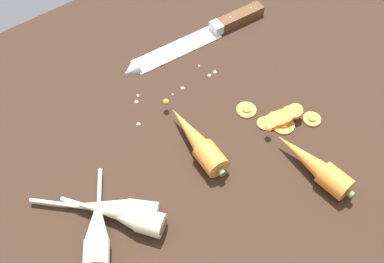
{
  "coord_description": "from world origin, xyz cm",
  "views": [
    {
      "loc": [
        -28.51,
        -39.33,
        68.01
      ],
      "look_at": [
        0.0,
        -2.0,
        1.5
      ],
      "focal_mm": 42.45,
      "sensor_mm": 36.0,
      "label": 1
    }
  ],
  "objects_px": {
    "chefs_knife": "(194,40)",
    "carrot_slice_stray_mid": "(312,119)",
    "carrot_slice_stack": "(280,118)",
    "parsnip_front": "(97,231)",
    "parsnip_mid_left": "(129,216)",
    "parsnip_mid_right": "(115,209)",
    "carrot_slice_stray_far": "(283,124)",
    "whole_carrot": "(197,141)",
    "carrot_slice_stray_near": "(246,109)",
    "whole_carrot_second": "(314,165)"
  },
  "relations": [
    {
      "from": "chefs_knife",
      "to": "carrot_slice_stray_mid",
      "type": "distance_m",
      "value": 0.3
    },
    {
      "from": "carrot_slice_stack",
      "to": "parsnip_front",
      "type": "bearing_deg",
      "value": 178.82
    },
    {
      "from": "carrot_slice_stack",
      "to": "carrot_slice_stray_mid",
      "type": "relative_size",
      "value": 2.48
    },
    {
      "from": "parsnip_mid_left",
      "to": "carrot_slice_stack",
      "type": "height_order",
      "value": "parsnip_mid_left"
    },
    {
      "from": "chefs_knife",
      "to": "parsnip_mid_right",
      "type": "height_order",
      "value": "parsnip_mid_right"
    },
    {
      "from": "parsnip_front",
      "to": "parsnip_mid_left",
      "type": "height_order",
      "value": "same"
    },
    {
      "from": "carrot_slice_stray_far",
      "to": "carrot_slice_stack",
      "type": "bearing_deg",
      "value": 80.83
    },
    {
      "from": "whole_carrot",
      "to": "carrot_slice_stack",
      "type": "height_order",
      "value": "whole_carrot"
    },
    {
      "from": "chefs_knife",
      "to": "carrot_slice_stray_near",
      "type": "bearing_deg",
      "value": -99.32
    },
    {
      "from": "parsnip_mid_left",
      "to": "whole_carrot_second",
      "type": "bearing_deg",
      "value": -20.41
    },
    {
      "from": "parsnip_mid_left",
      "to": "carrot_slice_stack",
      "type": "bearing_deg",
      "value": 0.19
    },
    {
      "from": "whole_carrot",
      "to": "parsnip_mid_left",
      "type": "xyz_separation_m",
      "value": [
        -0.17,
        -0.05,
        -0.0
      ]
    },
    {
      "from": "whole_carrot_second",
      "to": "parsnip_front",
      "type": "xyz_separation_m",
      "value": [
        -0.35,
        0.12,
        -0.0
      ]
    },
    {
      "from": "chefs_knife",
      "to": "whole_carrot_second",
      "type": "distance_m",
      "value": 0.38
    },
    {
      "from": "whole_carrot",
      "to": "carrot_slice_stray_mid",
      "type": "distance_m",
      "value": 0.22
    },
    {
      "from": "parsnip_mid_left",
      "to": "carrot_slice_stray_far",
      "type": "distance_m",
      "value": 0.33
    },
    {
      "from": "whole_carrot_second",
      "to": "carrot_slice_stray_near",
      "type": "height_order",
      "value": "whole_carrot_second"
    },
    {
      "from": "whole_carrot",
      "to": "carrot_slice_stack",
      "type": "xyz_separation_m",
      "value": [
        0.16,
        -0.05,
        -0.01
      ]
    },
    {
      "from": "carrot_slice_stray_mid",
      "to": "whole_carrot",
      "type": "bearing_deg",
      "value": 158.66
    },
    {
      "from": "parsnip_mid_right",
      "to": "whole_carrot_second",
      "type": "bearing_deg",
      "value": -23.45
    },
    {
      "from": "whole_carrot_second",
      "to": "carrot_slice_stray_far",
      "type": "distance_m",
      "value": 0.11
    },
    {
      "from": "parsnip_mid_left",
      "to": "parsnip_front",
      "type": "bearing_deg",
      "value": 170.26
    },
    {
      "from": "carrot_slice_stray_near",
      "to": "carrot_slice_stack",
      "type": "bearing_deg",
      "value": -59.63
    },
    {
      "from": "carrot_slice_stack",
      "to": "carrot_slice_stray_near",
      "type": "distance_m",
      "value": 0.07
    },
    {
      "from": "carrot_slice_stack",
      "to": "carrot_slice_stray_near",
      "type": "height_order",
      "value": "carrot_slice_stack"
    },
    {
      "from": "chefs_knife",
      "to": "carrot_slice_stack",
      "type": "relative_size",
      "value": 4.13
    },
    {
      "from": "chefs_knife",
      "to": "carrot_slice_stack",
      "type": "bearing_deg",
      "value": -90.28
    },
    {
      "from": "carrot_slice_stray_far",
      "to": "parsnip_mid_right",
      "type": "bearing_deg",
      "value": 174.35
    },
    {
      "from": "carrot_slice_stray_far",
      "to": "chefs_knife",
      "type": "bearing_deg",
      "value": 89.35
    },
    {
      "from": "carrot_slice_stack",
      "to": "parsnip_mid_left",
      "type": "bearing_deg",
      "value": -179.81
    },
    {
      "from": "chefs_knife",
      "to": "parsnip_mid_right",
      "type": "distance_m",
      "value": 0.42
    },
    {
      "from": "carrot_slice_stray_near",
      "to": "parsnip_front",
      "type": "bearing_deg",
      "value": -172.18
    },
    {
      "from": "carrot_slice_stray_far",
      "to": "carrot_slice_stray_mid",
      "type": "bearing_deg",
      "value": -23.83
    },
    {
      "from": "carrot_slice_stray_far",
      "to": "whole_carrot_second",
      "type": "bearing_deg",
      "value": -105.98
    },
    {
      "from": "whole_carrot",
      "to": "carrot_slice_stray_mid",
      "type": "bearing_deg",
      "value": -21.34
    },
    {
      "from": "carrot_slice_stray_near",
      "to": "carrot_slice_stray_mid",
      "type": "distance_m",
      "value": 0.12
    },
    {
      "from": "parsnip_front",
      "to": "carrot_slice_stray_mid",
      "type": "bearing_deg",
      "value": -5.6
    },
    {
      "from": "whole_carrot",
      "to": "carrot_slice_stray_far",
      "type": "xyz_separation_m",
      "value": [
        0.16,
        -0.06,
        -0.02
      ]
    },
    {
      "from": "chefs_knife",
      "to": "parsnip_mid_left",
      "type": "bearing_deg",
      "value": -141.47
    },
    {
      "from": "whole_carrot",
      "to": "carrot_slice_stack",
      "type": "bearing_deg",
      "value": -16.47
    },
    {
      "from": "parsnip_front",
      "to": "parsnip_mid_left",
      "type": "relative_size",
      "value": 1.0
    },
    {
      "from": "parsnip_front",
      "to": "carrot_slice_stack",
      "type": "bearing_deg",
      "value": -1.18
    },
    {
      "from": "whole_carrot_second",
      "to": "parsnip_mid_right",
      "type": "bearing_deg",
      "value": 156.55
    },
    {
      "from": "whole_carrot",
      "to": "carrot_slice_stray_near",
      "type": "xyz_separation_m",
      "value": [
        0.13,
        0.01,
        -0.02
      ]
    },
    {
      "from": "parsnip_mid_left",
      "to": "carrot_slice_stray_far",
      "type": "xyz_separation_m",
      "value": [
        0.33,
        -0.01,
        -0.02
      ]
    },
    {
      "from": "parsnip_front",
      "to": "carrot_slice_stray_mid",
      "type": "height_order",
      "value": "parsnip_front"
    },
    {
      "from": "parsnip_mid_right",
      "to": "carrot_slice_stray_near",
      "type": "bearing_deg",
      "value": 6.29
    },
    {
      "from": "carrot_slice_stack",
      "to": "carrot_slice_stray_near",
      "type": "relative_size",
      "value": 2.2
    },
    {
      "from": "parsnip_mid_right",
      "to": "carrot_slice_stray_far",
      "type": "height_order",
      "value": "parsnip_mid_right"
    },
    {
      "from": "whole_carrot",
      "to": "carrot_slice_stray_mid",
      "type": "relative_size",
      "value": 5.63
    }
  ]
}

